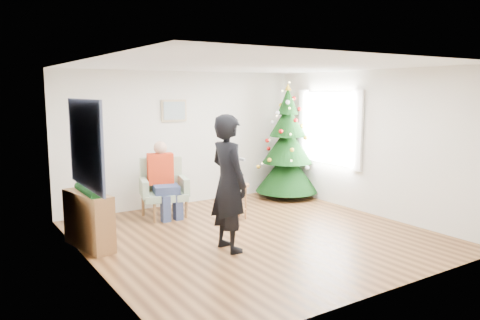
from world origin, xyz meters
TOP-DOWN VIEW (x-y plane):
  - floor at (0.00, 0.00)m, footprint 5.00×5.00m
  - ceiling at (0.00, 0.00)m, footprint 5.00×5.00m
  - wall_back at (0.00, 2.50)m, footprint 5.00×0.00m
  - wall_front at (0.00, -2.50)m, footprint 5.00×0.00m
  - wall_left at (-2.50, 0.00)m, footprint 0.00×5.00m
  - wall_right at (2.50, 0.00)m, footprint 0.00×5.00m
  - window_panel at (2.47, 1.00)m, footprint 0.04×1.30m
  - curtains at (2.44, 1.00)m, footprint 0.05×1.75m
  - christmas_tree at (2.08, 1.83)m, footprint 1.31×1.31m
  - stool at (0.27, 0.94)m, footprint 0.41×0.41m
  - laptop at (0.27, 0.94)m, footprint 0.40×0.38m
  - armchair at (-0.73, 1.82)m, footprint 0.93×0.90m
  - seated_person at (-0.75, 1.76)m, footprint 0.53×0.70m
  - standing_man at (-0.70, -0.34)m, footprint 0.48×0.71m
  - game_controller at (-0.50, -0.37)m, footprint 0.04×0.13m
  - console at (-2.33, 0.82)m, footprint 0.49×1.04m
  - garland at (-2.33, 0.82)m, footprint 0.14×0.90m
  - tapestry at (-2.46, 0.30)m, footprint 0.03×1.50m
  - framed_picture at (-0.20, 2.46)m, footprint 0.52×0.05m

SIDE VIEW (x-z plane):
  - floor at x=0.00m, z-range 0.00..0.00m
  - stool at x=0.27m, z-range 0.01..0.63m
  - armchair at x=-0.73m, z-range -0.13..0.90m
  - console at x=-2.33m, z-range 0.00..0.80m
  - laptop at x=0.27m, z-range 0.62..0.65m
  - seated_person at x=-0.75m, z-range 0.02..1.37m
  - garland at x=-2.33m, z-range 0.75..0.89m
  - standing_man at x=-0.70m, z-range 0.00..1.91m
  - christmas_tree at x=2.08m, z-range -0.12..2.26m
  - game_controller at x=-0.50m, z-range 1.26..1.29m
  - wall_back at x=0.00m, z-range -1.20..3.80m
  - wall_front at x=0.00m, z-range -1.20..3.80m
  - wall_left at x=-2.50m, z-range -1.20..3.80m
  - wall_right at x=2.50m, z-range -1.20..3.80m
  - window_panel at x=2.47m, z-range 0.80..2.20m
  - curtains at x=2.44m, z-range 0.75..2.25m
  - tapestry at x=-2.46m, z-range 0.98..2.12m
  - framed_picture at x=-0.20m, z-range 1.64..2.06m
  - ceiling at x=0.00m, z-range 2.60..2.60m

